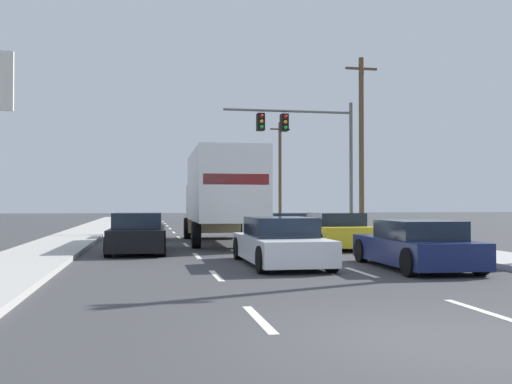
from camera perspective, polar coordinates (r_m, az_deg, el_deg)
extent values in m
plane|color=#3D3D3F|center=(31.66, -4.78, -4.05)|extent=(140.00, 140.00, 0.00)
cube|color=#B2AFA8|center=(28.21, 9.45, -4.25)|extent=(2.36, 80.00, 0.14)
cube|color=#B2AFA8|center=(26.68, -17.55, -4.39)|extent=(2.36, 80.00, 0.14)
cube|color=silver|center=(8.36, 0.27, -12.21)|extent=(0.14, 2.00, 0.01)
cube|color=silver|center=(13.24, -3.88, -8.09)|extent=(0.14, 2.00, 0.01)
cube|color=silver|center=(18.19, -5.76, -6.19)|extent=(0.14, 2.00, 0.01)
cube|color=silver|center=(23.16, -6.83, -5.10)|extent=(0.14, 2.00, 0.01)
cube|color=silver|center=(28.14, -7.51, -4.40)|extent=(0.14, 2.00, 0.01)
cube|color=silver|center=(33.13, -7.99, -3.90)|extent=(0.14, 2.00, 0.01)
cube|color=silver|center=(38.12, -8.35, -3.54)|extent=(0.14, 2.00, 0.01)
cube|color=silver|center=(43.11, -8.62, -3.26)|extent=(0.14, 2.00, 0.01)
cube|color=silver|center=(48.10, -8.84, -3.04)|extent=(0.14, 2.00, 0.01)
cube|color=silver|center=(53.10, -9.01, -2.86)|extent=(0.14, 2.00, 0.01)
cube|color=silver|center=(9.59, 21.02, -10.69)|extent=(0.14, 2.00, 0.01)
cube|color=silver|center=(14.05, 10.14, -7.68)|extent=(0.14, 2.00, 0.01)
cube|color=silver|center=(18.79, 4.68, -6.03)|extent=(0.14, 2.00, 0.01)
cube|color=silver|center=(23.63, 1.46, -5.03)|extent=(0.14, 2.00, 0.01)
cube|color=silver|center=(28.53, -0.66, -4.36)|extent=(0.14, 2.00, 0.01)
cube|color=silver|center=(33.46, -2.16, -3.89)|extent=(0.14, 2.00, 0.01)
cube|color=silver|center=(38.41, -3.26, -3.53)|extent=(0.14, 2.00, 0.01)
cube|color=silver|center=(43.37, -4.12, -3.26)|extent=(0.14, 2.00, 0.01)
cube|color=silver|center=(48.33, -4.80, -3.04)|extent=(0.14, 2.00, 0.01)
cube|color=silver|center=(53.31, -5.35, -2.86)|extent=(0.14, 2.00, 0.01)
cube|color=#B7BABF|center=(27.21, -11.12, -3.57)|extent=(1.92, 4.62, 0.61)
cube|color=#192333|center=(26.87, -11.14, -2.48)|extent=(1.64, 2.35, 0.45)
cylinder|color=black|center=(28.99, -12.66, -3.66)|extent=(0.24, 0.65, 0.64)
cylinder|color=black|center=(28.93, -9.34, -3.68)|extent=(0.24, 0.65, 0.64)
cylinder|color=black|center=(25.53, -13.14, -4.00)|extent=(0.24, 0.65, 0.64)
cylinder|color=black|center=(25.47, -9.37, -4.02)|extent=(0.24, 0.65, 0.64)
cube|color=black|center=(19.85, -11.39, -4.39)|extent=(1.87, 4.66, 0.67)
cube|color=#192333|center=(19.66, -11.40, -2.70)|extent=(1.59, 2.44, 0.50)
cylinder|color=black|center=(21.65, -13.31, -4.52)|extent=(0.24, 0.65, 0.64)
cylinder|color=black|center=(21.58, -9.05, -4.55)|extent=(0.24, 0.65, 0.64)
cylinder|color=black|center=(18.17, -14.17, -5.17)|extent=(0.24, 0.65, 0.64)
cylinder|color=black|center=(18.09, -9.09, -5.21)|extent=(0.24, 0.65, 0.64)
cube|color=white|center=(22.78, -3.12, 0.56)|extent=(2.55, 7.00, 2.66)
cube|color=red|center=(19.35, -1.93, 1.25)|extent=(2.20, 0.07, 0.36)
cube|color=tan|center=(27.24, -4.22, -1.59)|extent=(2.38, 2.07, 2.18)
cylinder|color=black|center=(27.18, -6.69, -3.51)|extent=(0.32, 0.96, 0.96)
cylinder|color=black|center=(27.40, -1.78, -3.50)|extent=(0.32, 0.96, 0.96)
cylinder|color=black|center=(21.30, -5.83, -4.17)|extent=(0.32, 0.96, 0.96)
cylinder|color=black|center=(21.59, 0.40, -4.13)|extent=(0.32, 0.96, 0.96)
cube|color=white|center=(15.44, 2.37, -5.46)|extent=(1.79, 4.63, 0.61)
cube|color=#192333|center=(15.42, 2.35, -3.40)|extent=(1.58, 2.20, 0.50)
cylinder|color=black|center=(17.02, -1.72, -5.48)|extent=(0.22, 0.64, 0.64)
cylinder|color=black|center=(17.35, 3.75, -5.39)|extent=(0.22, 0.64, 0.64)
cylinder|color=black|center=(13.55, 0.60, -6.59)|extent=(0.22, 0.64, 0.64)
cylinder|color=black|center=(13.97, 7.37, -6.42)|extent=(0.22, 0.64, 0.64)
cube|color=slate|center=(27.73, 2.76, -3.53)|extent=(1.87, 4.56, 0.63)
cube|color=#192333|center=(27.43, 2.90, -2.47)|extent=(1.64, 2.20, 0.41)
cylinder|color=black|center=(29.24, 0.30, -3.66)|extent=(0.22, 0.64, 0.64)
cylinder|color=black|center=(29.62, 3.62, -3.63)|extent=(0.22, 0.64, 0.64)
cylinder|color=black|center=(25.86, 1.78, -3.99)|extent=(0.22, 0.64, 0.64)
cylinder|color=black|center=(26.29, 5.49, -3.94)|extent=(0.22, 0.64, 0.64)
cube|color=yellow|center=(21.29, 7.49, -4.15)|extent=(1.84, 4.02, 0.69)
cube|color=#192333|center=(20.97, 7.75, -2.64)|extent=(1.61, 1.93, 0.45)
cylinder|color=black|center=(22.45, 4.27, -4.42)|extent=(0.22, 0.64, 0.64)
cylinder|color=black|center=(22.95, 8.40, -4.34)|extent=(0.22, 0.64, 0.64)
cylinder|color=black|center=(19.66, 6.43, -4.89)|extent=(0.22, 0.64, 0.64)
cylinder|color=black|center=(20.22, 11.07, -4.77)|extent=(0.22, 0.64, 0.64)
cube|color=#141E4C|center=(15.23, 15.17, -5.49)|extent=(1.94, 4.37, 0.60)
cube|color=#192333|center=(14.97, 15.55, -3.54)|extent=(1.65, 2.13, 0.45)
cylinder|color=black|center=(16.42, 10.20, -5.62)|extent=(0.24, 0.65, 0.64)
cylinder|color=black|center=(17.04, 15.56, -5.43)|extent=(0.24, 0.65, 0.64)
cylinder|color=black|center=(13.44, 14.69, -6.60)|extent=(0.24, 0.65, 0.64)
cylinder|color=black|center=(14.18, 20.95, -6.27)|extent=(0.24, 0.65, 0.64)
cylinder|color=#595B56|center=(33.67, 9.22, 2.39)|extent=(0.20, 0.20, 7.34)
cylinder|color=#595B56|center=(32.95, 3.17, 7.85)|extent=(7.30, 0.14, 0.14)
cube|color=black|center=(32.80, 2.76, 6.74)|extent=(0.40, 0.56, 0.95)
sphere|color=red|center=(32.54, 2.88, 7.34)|extent=(0.20, 0.20, 0.20)
sphere|color=orange|center=(32.50, 2.88, 6.81)|extent=(0.20, 0.20, 0.20)
sphere|color=green|center=(32.46, 2.88, 6.29)|extent=(0.20, 0.20, 0.20)
cube|color=black|center=(32.51, 0.45, 6.81)|extent=(0.40, 0.56, 0.95)
sphere|color=red|center=(32.26, 0.55, 7.41)|extent=(0.20, 0.20, 0.20)
sphere|color=orange|center=(32.21, 0.55, 6.88)|extent=(0.20, 0.20, 0.20)
sphere|color=green|center=(32.17, 0.55, 6.35)|extent=(0.20, 0.20, 0.20)
cylinder|color=brown|center=(32.60, 10.21, 4.50)|extent=(0.28, 0.28, 9.60)
cube|color=brown|center=(33.28, 10.18, 11.71)|extent=(1.80, 0.12, 0.12)
cylinder|color=brown|center=(51.83, 2.35, 1.95)|extent=(0.28, 0.28, 8.79)
cube|color=brown|center=(52.18, 2.35, 6.11)|extent=(1.80, 0.12, 0.12)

